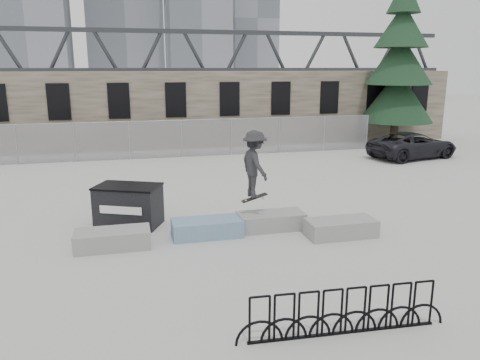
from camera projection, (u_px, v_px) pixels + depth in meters
name	position (u px, v px, depth m)	size (l,w,h in m)	color
ground	(233.00, 235.00, 13.62)	(120.00, 120.00, 0.00)	#B3B3AE
stone_wall	(174.00, 109.00, 28.42)	(36.00, 2.58, 4.50)	brown
chainlink_fence	(182.00, 138.00, 25.18)	(22.06, 0.06, 2.02)	gray
planter_far_left	(113.00, 238.00, 12.62)	(2.00, 0.90, 0.50)	gray
planter_center_left	(207.00, 227.00, 13.49)	(2.00, 0.90, 0.50)	teal
planter_center_right	(271.00, 220.00, 14.11)	(2.00, 0.90, 0.50)	gray
planter_offset	(341.00, 227.00, 13.50)	(2.00, 0.90, 0.50)	gray
dumpster	(129.00, 205.00, 14.35)	(2.23, 1.85, 1.27)	black
bike_rack	(344.00, 312.00, 8.50)	(4.04, 0.25, 0.90)	black
spruce_tree	(399.00, 64.00, 28.74)	(4.51, 4.51, 11.50)	#38281E
truss_bridge	(216.00, 71.00, 66.87)	(70.00, 3.00, 9.80)	#2D3033
suv	(413.00, 145.00, 25.05)	(2.30, 4.98, 1.39)	black
skateboarder	(255.00, 164.00, 13.68)	(0.96, 1.40, 2.12)	#28282B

